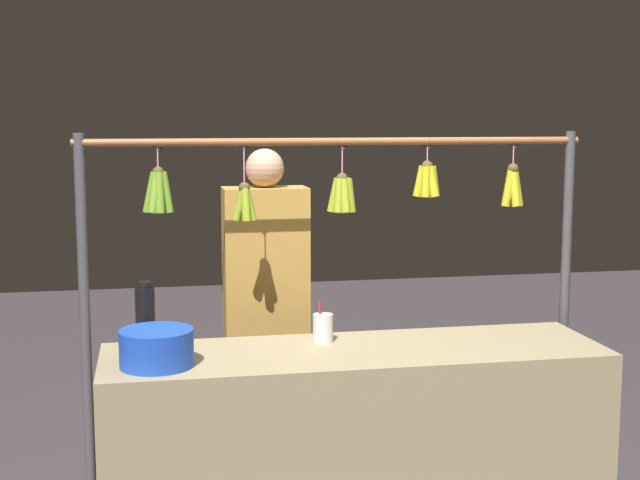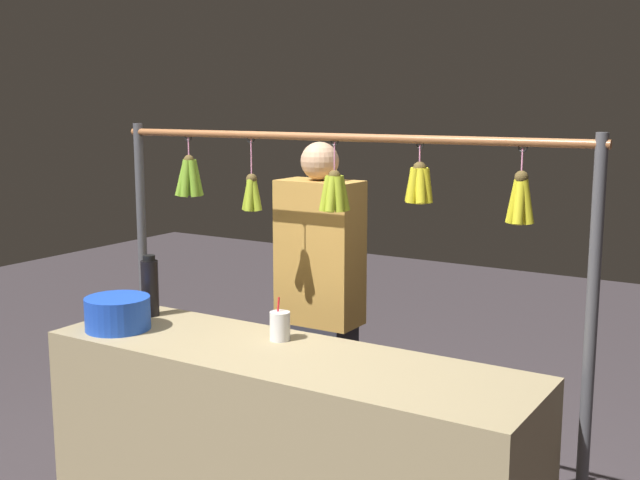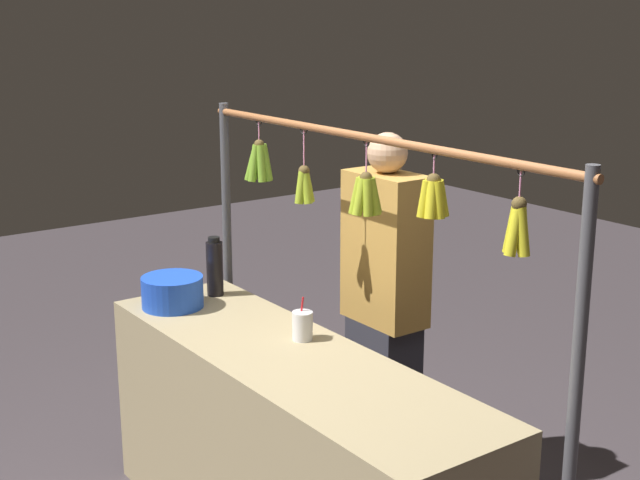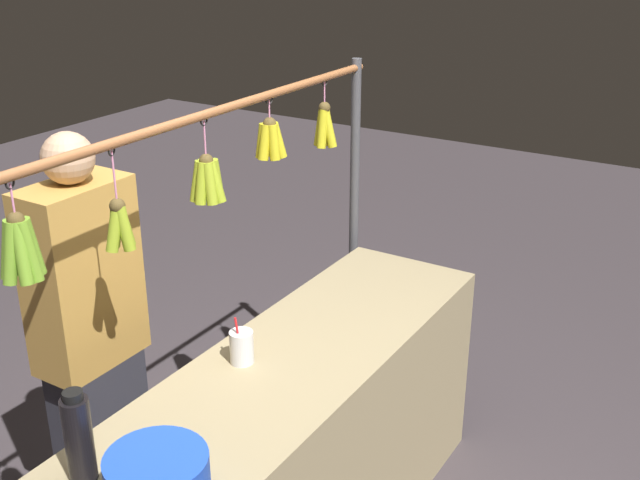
# 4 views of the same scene
# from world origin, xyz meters

# --- Properties ---
(market_counter) EXTENTS (2.01, 0.58, 0.87)m
(market_counter) POSITION_xyz_m (0.00, 0.00, 0.43)
(market_counter) COLOR tan
(market_counter) RESTS_ON ground
(display_rack) EXTENTS (2.20, 0.13, 1.72)m
(display_rack) POSITION_xyz_m (0.01, -0.35, 1.24)
(display_rack) COLOR #4C4C51
(display_rack) RESTS_ON ground
(water_bottle) EXTENTS (0.08, 0.08, 0.28)m
(water_bottle) POSITION_xyz_m (0.82, -0.14, 1.00)
(water_bottle) COLOR black
(water_bottle) RESTS_ON market_counter
(blue_bucket) EXTENTS (0.28, 0.28, 0.14)m
(blue_bucket) POSITION_xyz_m (0.78, 0.10, 0.94)
(blue_bucket) COLOR blue
(blue_bucket) RESTS_ON market_counter
(drink_cup) EXTENTS (0.08, 0.08, 0.18)m
(drink_cup) POSITION_xyz_m (0.11, -0.13, 0.93)
(drink_cup) COLOR silver
(drink_cup) RESTS_ON market_counter
(vendor_person) EXTENTS (0.39, 0.21, 1.64)m
(vendor_person) POSITION_xyz_m (0.27, -0.70, 0.81)
(vendor_person) COLOR #2D2D38
(vendor_person) RESTS_ON ground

